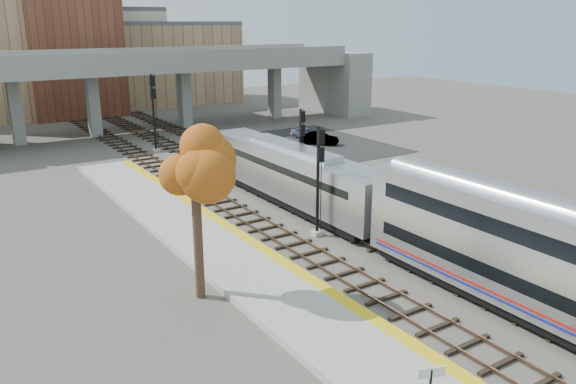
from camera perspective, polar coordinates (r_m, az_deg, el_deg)
ground at (r=30.90m, az=11.16°, el=-7.30°), size 160.00×160.00×0.00m
platform at (r=26.70m, az=-0.32°, el=-10.59°), size 4.50×60.00×0.35m
yellow_strip at (r=27.58m, az=3.05°, el=-9.25°), size 0.70×60.00×0.01m
tracks at (r=40.57m, az=-0.13°, el=-0.94°), size 10.70×95.00×0.25m
overpass at (r=69.89m, az=-12.17°, el=11.03°), size 54.00×12.00×9.50m
buildings_far at (r=89.21m, az=-19.68°, el=12.97°), size 43.00×21.00×20.60m
parking_lot at (r=60.10m, az=2.31°, el=4.89°), size 14.00×18.00×0.04m
locomotive at (r=39.49m, az=0.44°, el=1.89°), size 3.02×19.05×4.10m
signal_mast_near at (r=33.32m, az=3.11°, el=0.80°), size 0.60×0.64×6.72m
signal_mast_mid at (r=41.89m, az=1.31°, el=3.88°), size 0.60×0.64×6.43m
signal_mast_far at (r=57.35m, az=-13.48°, el=7.82°), size 0.60×0.64×7.67m
tree at (r=25.13m, az=-9.50°, el=2.77°), size 3.60×3.60×8.71m
car_a at (r=53.25m, az=1.23°, el=3.99°), size 2.28×3.59×1.14m
car_b at (r=59.73m, az=3.20°, el=5.47°), size 3.61×3.97×1.31m
car_c at (r=62.97m, az=1.81°, el=5.98°), size 2.54×4.09×1.10m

